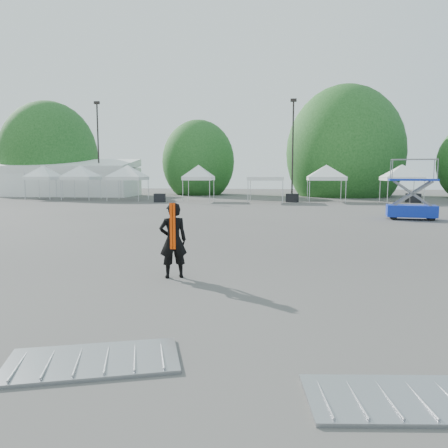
# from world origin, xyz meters

# --- Properties ---
(ground) EXTENTS (120.00, 120.00, 0.00)m
(ground) POSITION_xyz_m (0.00, 0.00, 0.00)
(ground) COLOR #474442
(ground) RESTS_ON ground
(marquee) EXTENTS (15.00, 6.25, 4.23)m
(marquee) POSITION_xyz_m (-22.00, 35.00, 1.97)
(marquee) COLOR white
(marquee) RESTS_ON ground
(light_pole_west) EXTENTS (0.60, 0.25, 10.30)m
(light_pole_west) POSITION_xyz_m (-18.00, 34.00, 5.77)
(light_pole_west) COLOR black
(light_pole_west) RESTS_ON ground
(light_pole_east) EXTENTS (0.60, 0.25, 9.80)m
(light_pole_east) POSITION_xyz_m (3.00, 32.00, 5.52)
(light_pole_east) COLOR black
(light_pole_east) RESTS_ON ground
(tree_far_w) EXTENTS (4.80, 4.80, 7.30)m
(tree_far_w) POSITION_xyz_m (-26.00, 38.00, 4.54)
(tree_far_w) COLOR #382314
(tree_far_w) RESTS_ON ground
(tree_mid_w) EXTENTS (4.16, 4.16, 6.33)m
(tree_mid_w) POSITION_xyz_m (-8.00, 40.00, 3.93)
(tree_mid_w) COLOR #382314
(tree_mid_w) RESTS_ON ground
(tree_mid_e) EXTENTS (5.12, 5.12, 7.79)m
(tree_mid_e) POSITION_xyz_m (9.00, 39.00, 4.84)
(tree_mid_e) COLOR #382314
(tree_mid_e) RESTS_ON ground
(tent_a) EXTENTS (3.91, 3.91, 3.88)m
(tent_a) POSITION_xyz_m (-21.49, 28.67, 3.06)
(tent_a) COLOR silver
(tent_a) RESTS_ON ground
(tent_b) EXTENTS (4.21, 4.21, 3.88)m
(tent_b) POSITION_xyz_m (-17.41, 28.32, 3.06)
(tent_b) COLOR silver
(tent_b) RESTS_ON ground
(tent_c) EXTENTS (4.56, 4.56, 3.88)m
(tent_c) POSITION_xyz_m (-12.51, 27.88, 3.06)
(tent_c) COLOR silver
(tent_c) RESTS_ON ground
(tent_d) EXTENTS (3.75, 3.75, 3.88)m
(tent_d) POSITION_xyz_m (-5.64, 27.64, 3.06)
(tent_d) COLOR silver
(tent_d) RESTS_ON ground
(tent_e) EXTENTS (4.51, 4.51, 3.88)m
(tent_e) POSITION_xyz_m (0.57, 27.11, 3.06)
(tent_e) COLOR silver
(tent_e) RESTS_ON ground
(tent_f) EXTENTS (4.67, 4.67, 3.88)m
(tent_f) POSITION_xyz_m (5.95, 28.41, 3.06)
(tent_f) COLOR silver
(tent_f) RESTS_ON ground
(tent_g) EXTENTS (4.45, 4.45, 3.88)m
(tent_g) POSITION_xyz_m (12.36, 27.82, 3.06)
(tent_g) COLOR silver
(tent_g) RESTS_ON ground
(man) EXTENTS (0.80, 0.67, 1.86)m
(man) POSITION_xyz_m (-0.67, -1.81, 0.93)
(man) COLOR black
(man) RESTS_ON ground
(scissor_lift) EXTENTS (2.75, 1.67, 3.34)m
(scissor_lift) POSITION_xyz_m (9.15, 13.20, 1.68)
(scissor_lift) COLOR #0E12B8
(scissor_lift) RESTS_ON ground
(barrier_left) EXTENTS (2.55, 1.82, 0.07)m
(barrier_left) POSITION_xyz_m (-0.57, -6.73, 0.04)
(barrier_left) COLOR #989B9F
(barrier_left) RESTS_ON ground
(barrier_mid) EXTENTS (2.29, 1.34, 0.07)m
(barrier_mid) POSITION_xyz_m (3.35, -7.23, 0.03)
(barrier_mid) COLOR #989B9F
(barrier_mid) RESTS_ON ground
(crate_west) EXTENTS (1.08, 0.90, 0.76)m
(crate_west) POSITION_xyz_m (-8.81, 25.67, 0.38)
(crate_west) COLOR black
(crate_west) RESTS_ON ground
(crate_mid) EXTENTS (1.17, 1.05, 0.75)m
(crate_mid) POSITION_xyz_m (2.92, 27.23, 0.37)
(crate_mid) COLOR black
(crate_mid) RESTS_ON ground
(crate_east) EXTENTS (1.21, 1.06, 0.80)m
(crate_east) POSITION_xyz_m (13.44, 27.95, 0.40)
(crate_east) COLOR black
(crate_east) RESTS_ON ground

